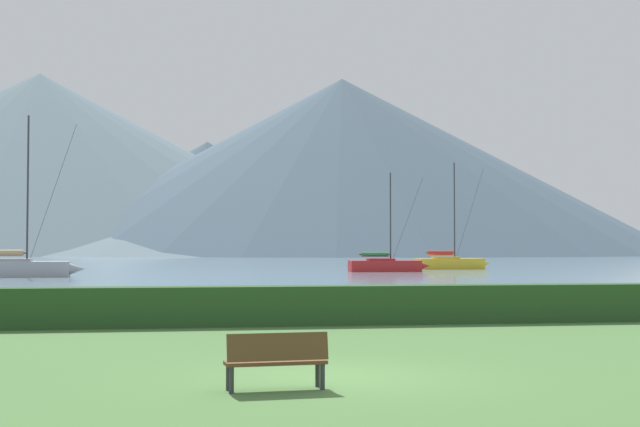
# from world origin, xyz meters

# --- Properties ---
(ground_plane) EXTENTS (1000.00, 1000.00, 0.00)m
(ground_plane) POSITION_xyz_m (0.00, 0.00, 0.00)
(ground_plane) COLOR #477038
(harbor_water) EXTENTS (320.00, 246.00, 0.00)m
(harbor_water) POSITION_xyz_m (0.00, 137.00, 0.00)
(harbor_water) COLOR slate
(harbor_water) RESTS_ON ground_plane
(hedge_line) EXTENTS (80.00, 1.20, 1.18)m
(hedge_line) POSITION_xyz_m (0.00, 11.00, 0.59)
(hedge_line) COLOR #284C23
(hedge_line) RESTS_ON ground_plane
(sailboat_slip_3) EXTENTS (9.08, 3.07, 12.70)m
(sailboat_slip_3) POSITION_xyz_m (-14.67, 58.00, 0.76)
(sailboat_slip_3) COLOR #9E9EA3
(sailboat_slip_3) RESTS_ON harbor_water
(sailboat_slip_4) EXTENTS (7.88, 2.55, 9.48)m
(sailboat_slip_4) POSITION_xyz_m (17.24, 68.90, 0.65)
(sailboat_slip_4) COLOR red
(sailboat_slip_4) RESTS_ON harbor_water
(sailboat_slip_5) EXTENTS (8.33, 2.91, 11.37)m
(sailboat_slip_5) POSITION_xyz_m (26.36, 77.67, 0.70)
(sailboat_slip_5) COLOR gold
(sailboat_slip_5) RESTS_ON harbor_water
(park_bench_near_path) EXTENTS (1.71, 0.62, 0.95)m
(park_bench_near_path) POSITION_xyz_m (-1.19, -1.46, 0.53)
(park_bench_near_path) COLOR brown
(park_bench_near_path) RESTS_ON ground_plane
(distant_hill_west_ridge) EXTENTS (216.63, 216.63, 59.55)m
(distant_hill_west_ridge) POSITION_xyz_m (53.75, 287.66, 29.78)
(distant_hill_west_ridge) COLOR #425666
(distant_hill_west_ridge) RESTS_ON ground_plane
(distant_hill_central_peak) EXTENTS (272.42, 272.42, 35.26)m
(distant_hill_central_peak) POSITION_xyz_m (31.33, 325.43, 17.63)
(distant_hill_central_peak) COLOR slate
(distant_hill_central_peak) RESTS_ON ground_plane
(distant_hill_east_ridge) EXTENTS (181.21, 181.21, 51.52)m
(distant_hill_east_ridge) POSITION_xyz_m (13.02, 412.41, 25.76)
(distant_hill_east_ridge) COLOR #425666
(distant_hill_east_ridge) RESTS_ON ground_plane
(distant_hill_far_shoulder) EXTENTS (251.66, 251.66, 66.33)m
(distant_hill_far_shoulder) POSITION_xyz_m (-51.39, 330.59, 33.17)
(distant_hill_far_shoulder) COLOR slate
(distant_hill_far_shoulder) RESTS_ON ground_plane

